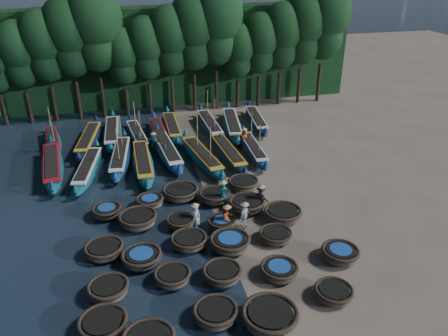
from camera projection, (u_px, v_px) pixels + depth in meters
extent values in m
plane|color=#7A6B59|center=(213.00, 211.00, 27.98)|extent=(120.00, 120.00, 0.00)
cube|color=black|center=(166.00, 56.00, 46.25)|extent=(40.00, 3.00, 10.00)
ellipsoid|color=brown|center=(103.00, 326.00, 18.94)|extent=(2.38, 2.38, 0.65)
torus|color=#34281F|center=(103.00, 321.00, 18.81)|extent=(2.19, 2.19, 0.20)
cylinder|color=black|center=(102.00, 320.00, 18.79)|extent=(1.67, 1.67, 0.06)
ellipsoid|color=brown|center=(215.00, 315.00, 19.52)|extent=(2.01, 2.01, 0.66)
torus|color=#34281F|center=(215.00, 310.00, 19.38)|extent=(2.06, 2.06, 0.20)
cylinder|color=black|center=(215.00, 309.00, 19.37)|extent=(1.56, 1.56, 0.06)
ellipsoid|color=brown|center=(270.00, 319.00, 19.27)|extent=(2.42, 2.42, 0.75)
torus|color=#34281F|center=(270.00, 313.00, 19.11)|extent=(2.57, 2.57, 0.23)
cylinder|color=black|center=(270.00, 312.00, 19.09)|extent=(1.97, 1.97, 0.07)
ellipsoid|color=brown|center=(334.00, 294.00, 20.77)|extent=(2.23, 2.23, 0.57)
torus|color=#34281F|center=(334.00, 290.00, 20.66)|extent=(1.88, 1.88, 0.17)
cylinder|color=black|center=(334.00, 289.00, 20.64)|extent=(1.43, 1.43, 0.05)
ellipsoid|color=brown|center=(109.00, 291.00, 20.89)|extent=(2.18, 2.18, 0.68)
torus|color=#34281F|center=(108.00, 286.00, 20.75)|extent=(2.02, 2.02, 0.21)
cylinder|color=black|center=(108.00, 285.00, 20.73)|extent=(1.52, 1.52, 0.06)
ellipsoid|color=brown|center=(173.00, 278.00, 21.75)|extent=(2.29, 2.29, 0.64)
torus|color=#34281F|center=(172.00, 273.00, 21.62)|extent=(1.88, 1.88, 0.19)
cylinder|color=black|center=(172.00, 273.00, 21.60)|extent=(1.42, 1.42, 0.06)
ellipsoid|color=brown|center=(222.00, 275.00, 21.91)|extent=(2.18, 2.18, 0.68)
torus|color=#34281F|center=(222.00, 270.00, 21.77)|extent=(2.02, 2.02, 0.21)
cylinder|color=black|center=(222.00, 269.00, 21.75)|extent=(1.52, 1.52, 0.06)
ellipsoid|color=brown|center=(279.00, 272.00, 22.19)|extent=(2.43, 2.43, 0.62)
torus|color=#34281F|center=(279.00, 267.00, 22.06)|extent=(1.99, 1.99, 0.19)
cylinder|color=black|center=(279.00, 267.00, 22.05)|extent=(1.51, 1.51, 0.06)
cylinder|color=#1B4A98|center=(279.00, 266.00, 22.03)|extent=(1.16, 1.16, 0.04)
ellipsoid|color=brown|center=(340.00, 255.00, 23.38)|extent=(1.93, 1.93, 0.66)
torus|color=#34281F|center=(341.00, 250.00, 23.24)|extent=(2.05, 2.05, 0.20)
cylinder|color=black|center=(341.00, 250.00, 23.22)|extent=(1.55, 1.55, 0.06)
cylinder|color=#1B4A98|center=(341.00, 249.00, 23.20)|extent=(1.20, 1.20, 0.04)
ellipsoid|color=brown|center=(104.00, 251.00, 23.70)|extent=(2.35, 2.35, 0.65)
torus|color=#34281F|center=(104.00, 246.00, 23.57)|extent=(2.14, 2.14, 0.20)
cylinder|color=black|center=(104.00, 246.00, 23.55)|extent=(1.63, 1.63, 0.06)
ellipsoid|color=brown|center=(142.00, 259.00, 23.08)|extent=(2.21, 2.21, 0.65)
torus|color=#34281F|center=(141.00, 254.00, 22.94)|extent=(2.16, 2.16, 0.20)
cylinder|color=black|center=(141.00, 254.00, 22.93)|extent=(1.65, 1.65, 0.06)
cylinder|color=#1B4A98|center=(141.00, 253.00, 22.91)|extent=(1.27, 1.27, 0.04)
ellipsoid|color=brown|center=(189.00, 242.00, 24.42)|extent=(2.49, 2.49, 0.65)
torus|color=#34281F|center=(189.00, 238.00, 24.28)|extent=(2.08, 2.08, 0.20)
cylinder|color=black|center=(189.00, 237.00, 24.27)|extent=(1.58, 1.58, 0.06)
ellipsoid|color=brown|center=(230.00, 244.00, 24.21)|extent=(2.32, 2.32, 0.72)
torus|color=#34281F|center=(230.00, 239.00, 24.06)|extent=(2.29, 2.29, 0.22)
cylinder|color=black|center=(230.00, 238.00, 24.04)|extent=(1.74, 1.74, 0.07)
cylinder|color=#1B4A98|center=(230.00, 238.00, 24.02)|extent=(1.34, 1.34, 0.04)
ellipsoid|color=brown|center=(275.00, 237.00, 24.99)|extent=(2.04, 2.04, 0.56)
torus|color=#34281F|center=(276.00, 233.00, 24.87)|extent=(1.93, 1.93, 0.17)
cylinder|color=black|center=(276.00, 232.00, 24.86)|extent=(1.48, 1.48, 0.05)
ellipsoid|color=brown|center=(138.00, 221.00, 26.28)|extent=(2.77, 2.77, 0.75)
torus|color=#34281F|center=(138.00, 216.00, 26.12)|extent=(2.36, 2.36, 0.23)
cylinder|color=black|center=(138.00, 215.00, 26.10)|extent=(1.79, 1.79, 0.07)
ellipsoid|color=brown|center=(181.00, 223.00, 26.23)|extent=(2.06, 2.06, 0.59)
torus|color=#34281F|center=(180.00, 219.00, 26.11)|extent=(1.77, 1.77, 0.18)
cylinder|color=black|center=(180.00, 218.00, 26.10)|extent=(1.33, 1.33, 0.05)
ellipsoid|color=brown|center=(222.00, 224.00, 26.06)|extent=(1.98, 1.98, 0.60)
torus|color=#34281F|center=(222.00, 220.00, 25.94)|extent=(1.73, 1.73, 0.18)
cylinder|color=black|center=(222.00, 220.00, 25.92)|extent=(1.30, 1.30, 0.05)
cylinder|color=#1B4A98|center=(222.00, 219.00, 25.91)|extent=(1.00, 1.00, 0.04)
ellipsoid|color=brown|center=(247.00, 205.00, 27.93)|extent=(2.79, 2.79, 0.69)
torus|color=#34281F|center=(247.00, 201.00, 27.79)|extent=(2.37, 2.37, 0.21)
cylinder|color=black|center=(247.00, 201.00, 27.77)|extent=(1.81, 1.81, 0.06)
ellipsoid|color=brown|center=(283.00, 215.00, 26.91)|extent=(2.84, 2.84, 0.68)
torus|color=#34281F|center=(283.00, 211.00, 26.77)|extent=(2.35, 2.35, 0.21)
cylinder|color=black|center=(283.00, 210.00, 26.75)|extent=(1.80, 1.80, 0.06)
ellipsoid|color=brown|center=(107.00, 212.00, 27.21)|extent=(1.97, 1.97, 0.66)
torus|color=#34281F|center=(107.00, 208.00, 27.07)|extent=(1.85, 1.85, 0.20)
cylinder|color=black|center=(106.00, 208.00, 27.05)|extent=(1.39, 1.39, 0.06)
cylinder|color=#1B4A98|center=(106.00, 207.00, 27.04)|extent=(1.07, 1.07, 0.04)
ellipsoid|color=brown|center=(150.00, 203.00, 28.27)|extent=(1.95, 1.95, 0.65)
torus|color=#34281F|center=(150.00, 199.00, 28.14)|extent=(1.82, 1.82, 0.20)
cylinder|color=black|center=(150.00, 198.00, 28.12)|extent=(1.36, 1.36, 0.06)
cylinder|color=#1B4A98|center=(149.00, 198.00, 28.10)|extent=(1.05, 1.05, 0.04)
ellipsoid|color=brown|center=(180.00, 194.00, 29.29)|extent=(2.57, 2.57, 0.71)
torus|color=#34281F|center=(180.00, 189.00, 29.14)|extent=(2.43, 2.43, 0.22)
cylinder|color=black|center=(180.00, 189.00, 29.12)|extent=(1.86, 1.86, 0.06)
ellipsoid|color=brown|center=(215.00, 197.00, 28.83)|extent=(2.33, 2.33, 0.71)
torus|color=#34281F|center=(215.00, 193.00, 28.68)|extent=(2.11, 2.11, 0.21)
cylinder|color=black|center=(215.00, 192.00, 28.66)|extent=(1.59, 1.59, 0.06)
ellipsoid|color=brown|center=(243.00, 185.00, 30.38)|extent=(2.44, 2.44, 0.69)
torus|color=#34281F|center=(243.00, 181.00, 30.24)|extent=(2.15, 2.15, 0.21)
cylinder|color=black|center=(243.00, 180.00, 30.22)|extent=(1.63, 1.63, 0.06)
ellipsoid|color=#0E4654|center=(53.00, 167.00, 32.48)|extent=(2.64, 8.93, 1.10)
cone|color=#0E4654|center=(50.00, 137.00, 35.77)|extent=(0.48, 0.48, 0.66)
cone|color=#0E4654|center=(52.00, 185.00, 28.58)|extent=(0.48, 0.48, 0.55)
cube|color=maroon|center=(51.00, 161.00, 32.28)|extent=(1.97, 6.91, 0.13)
cube|color=black|center=(51.00, 160.00, 32.24)|extent=(1.57, 6.00, 0.11)
ellipsoid|color=#0E4654|center=(88.00, 170.00, 32.20)|extent=(2.63, 8.00, 0.98)
cone|color=#0E4654|center=(96.00, 142.00, 35.35)|extent=(0.43, 0.43, 0.59)
cone|color=#0E4654|center=(75.00, 188.00, 28.50)|extent=(0.43, 0.43, 0.49)
cube|color=silver|center=(87.00, 165.00, 32.01)|extent=(1.97, 6.19, 0.12)
cube|color=black|center=(87.00, 164.00, 31.98)|extent=(1.59, 5.37, 0.10)
ellipsoid|color=navy|center=(121.00, 158.00, 33.95)|extent=(2.37, 8.35, 1.03)
cone|color=navy|center=(124.00, 131.00, 37.23)|extent=(0.45, 0.45, 0.62)
cone|color=navy|center=(115.00, 174.00, 30.10)|extent=(0.45, 0.45, 0.52)
cube|color=silver|center=(120.00, 153.00, 33.76)|extent=(1.77, 6.47, 0.12)
cube|color=black|center=(120.00, 152.00, 33.72)|extent=(1.41, 5.62, 0.10)
cylinder|color=#997F4C|center=(121.00, 133.00, 34.33)|extent=(0.07, 0.24, 2.88)
cylinder|color=#997F4C|center=(118.00, 147.00, 31.86)|extent=(0.07, 0.24, 2.88)
plane|color=red|center=(118.00, 130.00, 31.32)|extent=(0.00, 0.36, 0.36)
ellipsoid|color=#0E4654|center=(143.00, 163.00, 33.11)|extent=(1.55, 8.44, 1.05)
cone|color=#0E4654|center=(139.00, 135.00, 36.39)|extent=(0.46, 0.46, 0.63)
cone|color=#0E4654|center=(147.00, 181.00, 29.25)|extent=(0.46, 0.46, 0.53)
cube|color=gold|center=(143.00, 158.00, 32.92)|extent=(1.13, 6.54, 0.13)
cube|color=black|center=(143.00, 157.00, 32.88)|extent=(0.85, 5.70, 0.11)
ellipsoid|color=navy|center=(168.00, 152.00, 34.95)|extent=(2.31, 8.57, 1.06)
cone|color=navy|center=(157.00, 127.00, 38.14)|extent=(0.47, 0.47, 0.63)
cone|color=navy|center=(179.00, 166.00, 31.16)|extent=(0.47, 0.47, 0.53)
cube|color=silver|center=(167.00, 147.00, 34.75)|extent=(1.72, 6.64, 0.13)
cube|color=black|center=(167.00, 146.00, 34.71)|extent=(1.36, 5.77, 0.11)
ellipsoid|color=#0E4654|center=(202.00, 157.00, 34.06)|extent=(2.89, 8.46, 1.04)
cone|color=#0E4654|center=(185.00, 132.00, 37.10)|extent=(0.46, 0.46, 0.62)
cone|color=#0E4654|center=(222.00, 172.00, 30.44)|extent=(0.46, 0.46, 0.52)
cube|color=gold|center=(202.00, 152.00, 33.87)|extent=(2.17, 6.54, 0.12)
cube|color=black|center=(202.00, 151.00, 33.83)|extent=(1.75, 5.67, 0.10)
cylinder|color=#997F4C|center=(197.00, 132.00, 34.39)|extent=(0.07, 0.25, 2.91)
cylinder|color=#997F4C|center=(210.00, 145.00, 32.07)|extent=(0.07, 0.25, 2.91)
plane|color=red|center=(212.00, 128.00, 31.57)|extent=(0.00, 0.36, 0.36)
ellipsoid|color=#101D3C|center=(228.00, 154.00, 34.74)|extent=(2.01, 8.12, 1.00)
cone|color=#101D3C|center=(214.00, 129.00, 37.79)|extent=(0.44, 0.44, 0.60)
cone|color=#101D3C|center=(245.00, 168.00, 31.12)|extent=(0.44, 0.44, 0.50)
cube|color=gold|center=(228.00, 149.00, 34.55)|extent=(1.49, 6.29, 0.12)
cube|color=black|center=(228.00, 148.00, 34.51)|extent=(1.16, 5.47, 0.10)
ellipsoid|color=navy|center=(253.00, 150.00, 35.44)|extent=(1.62, 7.52, 0.93)
cone|color=navy|center=(243.00, 127.00, 38.38)|extent=(0.41, 0.41, 0.56)
cone|color=navy|center=(266.00, 163.00, 31.99)|extent=(0.41, 0.41, 0.47)
cube|color=silver|center=(253.00, 146.00, 35.27)|extent=(1.19, 5.83, 0.11)
cube|color=black|center=(253.00, 145.00, 35.23)|extent=(0.91, 5.07, 0.09)
cylinder|color=#997F4C|center=(251.00, 128.00, 35.78)|extent=(0.07, 0.22, 2.62)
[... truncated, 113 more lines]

